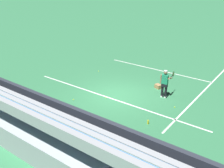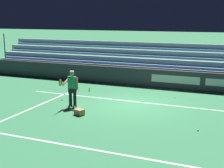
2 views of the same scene
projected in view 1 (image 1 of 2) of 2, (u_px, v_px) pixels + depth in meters
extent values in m
plane|color=#337A4C|center=(116.00, 95.00, 15.98)|extent=(160.00, 160.00, 0.00)
cube|color=white|center=(111.00, 98.00, 15.61)|extent=(12.00, 0.10, 0.01)
cube|color=white|center=(205.00, 90.00, 16.70)|extent=(0.10, 12.00, 0.01)
cube|color=white|center=(158.00, 70.00, 20.04)|extent=(8.22, 0.10, 0.01)
cube|color=#2D333D|center=(68.00, 115.00, 12.77)|extent=(25.53, 0.24, 1.10)
cube|color=silver|center=(52.00, 106.00, 13.53)|extent=(2.80, 0.01, 0.44)
cube|color=silver|center=(19.00, 92.00, 15.05)|extent=(2.20, 0.01, 0.40)
cube|color=#9EA3A8|center=(38.00, 132.00, 11.45)|extent=(24.25, 2.40, 1.10)
cube|color=#4C89CC|center=(51.00, 112.00, 11.78)|extent=(23.76, 0.40, 0.12)
cube|color=#9EA3A8|center=(45.00, 111.00, 11.52)|extent=(24.25, 0.24, 0.45)
cube|color=#4C89CC|center=(35.00, 110.00, 11.01)|extent=(23.76, 0.40, 0.12)
cube|color=#9EA3A8|center=(29.00, 110.00, 10.75)|extent=(24.25, 0.24, 0.45)
cube|color=#4C89CC|center=(17.00, 108.00, 10.24)|extent=(23.76, 0.40, 0.12)
cube|color=#9EA3A8|center=(10.00, 108.00, 9.98)|extent=(24.25, 0.24, 0.45)
cylinder|color=black|center=(162.00, 90.00, 15.63)|extent=(0.15, 0.15, 0.88)
cylinder|color=black|center=(166.00, 91.00, 15.52)|extent=(0.15, 0.15, 0.88)
cube|color=white|center=(162.00, 96.00, 15.83)|extent=(0.14, 0.29, 0.09)
cube|color=white|center=(166.00, 97.00, 15.73)|extent=(0.14, 0.29, 0.09)
cube|color=black|center=(165.00, 85.00, 15.43)|extent=(0.36, 0.25, 0.20)
cube|color=#239366|center=(165.00, 79.00, 15.28)|extent=(0.38, 0.25, 0.58)
sphere|color=#A37556|center=(166.00, 72.00, 15.12)|extent=(0.21, 0.21, 0.21)
cylinder|color=white|center=(166.00, 71.00, 15.08)|extent=(0.20, 0.20, 0.05)
cylinder|color=#A37556|center=(161.00, 79.00, 15.41)|extent=(0.09, 0.09, 0.56)
cylinder|color=#A37556|center=(170.00, 78.00, 15.31)|extent=(0.15, 0.59, 0.24)
cylinder|color=black|center=(172.00, 76.00, 15.47)|extent=(0.06, 0.30, 0.03)
torus|color=black|center=(173.00, 74.00, 15.68)|extent=(0.06, 0.31, 0.31)
cylinder|color=#D6D14C|center=(173.00, 74.00, 15.68)|extent=(0.03, 0.27, 0.27)
cube|color=#A87F51|center=(158.00, 86.00, 16.90)|extent=(0.48, 0.42, 0.26)
sphere|color=#CCE533|center=(73.00, 100.00, 15.40)|extent=(0.07, 0.07, 0.07)
sphere|color=#CCE533|center=(99.00, 71.00, 19.68)|extent=(0.07, 0.07, 0.07)
sphere|color=#CCE533|center=(175.00, 107.00, 14.55)|extent=(0.07, 0.07, 0.07)
sphere|color=#CCE533|center=(106.00, 97.00, 15.65)|extent=(0.07, 0.07, 0.07)
cylinder|color=yellow|center=(148.00, 122.00, 12.98)|extent=(0.07, 0.07, 0.22)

